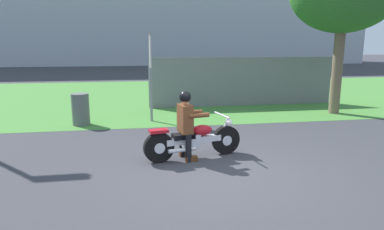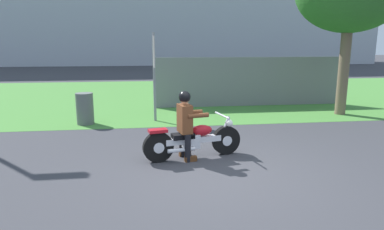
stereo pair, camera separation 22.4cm
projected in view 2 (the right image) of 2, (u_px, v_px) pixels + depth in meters
name	position (u px, v px, depth m)	size (l,w,h in m)	color
ground	(219.00, 175.00, 6.02)	(120.00, 120.00, 0.00)	#38383D
grass_verge	(175.00, 95.00, 15.39)	(60.00, 12.00, 0.01)	#478438
motorcycle_lead	(194.00, 140.00, 6.85)	(2.04, 0.76, 0.86)	black
rider_lead	(186.00, 120.00, 6.71)	(0.61, 0.54, 1.38)	black
trash_can	(85.00, 109.00, 9.76)	(0.49, 0.49, 0.90)	#595E5B
sign_banner	(154.00, 63.00, 9.92)	(0.08, 0.60, 2.60)	gray
fence_segment	(249.00, 82.00, 12.58)	(7.00, 0.06, 1.80)	slate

